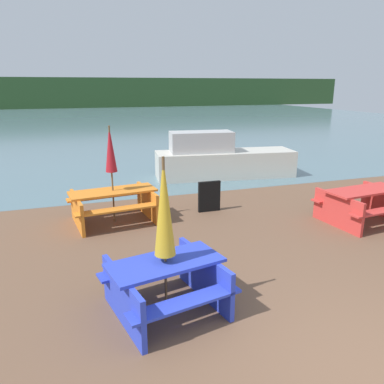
% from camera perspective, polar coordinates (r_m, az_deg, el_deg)
% --- Properties ---
extents(water, '(60.00, 50.00, 0.00)m').
position_cam_1_polar(water, '(34.91, -13.81, 10.62)').
color(water, slate).
rests_on(water, ground_plane).
extents(far_treeline, '(80.00, 1.60, 4.00)m').
position_cam_1_polar(far_treeline, '(54.75, -15.85, 14.35)').
color(far_treeline, '#284723').
rests_on(far_treeline, water).
extents(picnic_table_blue, '(1.75, 1.66, 0.73)m').
position_cam_1_polar(picnic_table_blue, '(5.17, -4.02, -13.39)').
color(picnic_table_blue, blue).
rests_on(picnic_table_blue, ground_plane).
extents(picnic_table_red, '(1.91, 1.55, 0.76)m').
position_cam_1_polar(picnic_table_red, '(9.17, 24.67, -1.41)').
color(picnic_table_red, red).
rests_on(picnic_table_red, ground_plane).
extents(picnic_table_orange, '(2.03, 1.60, 0.73)m').
position_cam_1_polar(picnic_table_orange, '(8.53, -11.87, -1.53)').
color(picnic_table_orange, orange).
rests_on(picnic_table_orange, ground_plane).
extents(umbrella_gold, '(0.28, 0.28, 2.13)m').
position_cam_1_polar(umbrella_gold, '(4.75, -4.26, -2.45)').
color(umbrella_gold, brown).
rests_on(umbrella_gold, ground_plane).
extents(umbrella_crimson, '(0.25, 0.25, 2.15)m').
position_cam_1_polar(umbrella_crimson, '(8.26, -12.33, 6.27)').
color(umbrella_crimson, brown).
rests_on(umbrella_crimson, ground_plane).
extents(boat, '(4.70, 1.83, 1.53)m').
position_cam_1_polar(boat, '(12.53, 4.39, 4.92)').
color(boat, beige).
rests_on(boat, water).
extents(signboard, '(0.55, 0.08, 0.75)m').
position_cam_1_polar(signboard, '(9.06, 2.65, -0.68)').
color(signboard, black).
rests_on(signboard, ground_plane).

